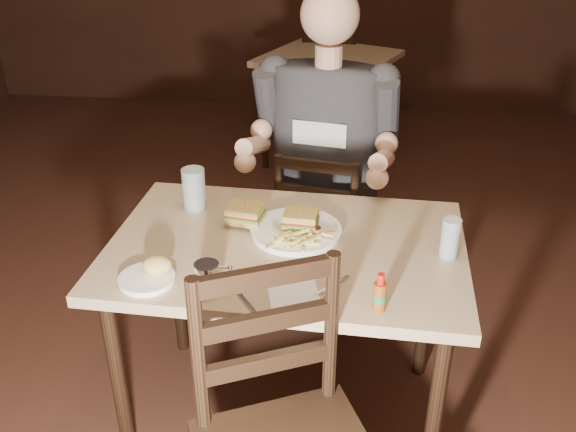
# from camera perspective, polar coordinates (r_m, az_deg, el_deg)

# --- Properties ---
(room_shell) EXTENTS (7.00, 7.00, 7.00)m
(room_shell) POSITION_cam_1_polar(r_m,az_deg,el_deg) (2.14, -1.33, 15.56)
(room_shell) COLOR black
(room_shell) RESTS_ON ground
(main_table) EXTENTS (1.22, 0.84, 0.77)m
(main_table) POSITION_cam_1_polar(r_m,az_deg,el_deg) (2.19, -0.14, -4.35)
(main_table) COLOR tan
(main_table) RESTS_ON ground
(bg_table) EXTENTS (1.05, 1.05, 0.77)m
(bg_table) POSITION_cam_1_polar(r_m,az_deg,el_deg) (4.49, 3.60, 12.96)
(bg_table) COLOR tan
(bg_table) RESTS_ON ground
(chair_far) EXTENTS (0.47, 0.50, 0.86)m
(chair_far) POSITION_cam_1_polar(r_m,az_deg,el_deg) (2.92, 3.21, -1.35)
(chair_far) COLOR black
(chair_far) RESTS_ON ground
(bg_chair_far) EXTENTS (0.48, 0.52, 0.96)m
(bg_chair_far) POSITION_cam_1_polar(r_m,az_deg,el_deg) (5.08, 3.88, 12.44)
(bg_chair_far) COLOR black
(bg_chair_far) RESTS_ON ground
(bg_chair_near) EXTENTS (0.51, 0.53, 0.83)m
(bg_chair_near) POSITION_cam_1_polar(r_m,az_deg,el_deg) (4.05, 3.07, 7.28)
(bg_chair_near) COLOR black
(bg_chair_near) RESTS_ON ground
(diner) EXTENTS (0.69, 0.58, 1.06)m
(diner) POSITION_cam_1_polar(r_m,az_deg,el_deg) (2.64, 3.25, 8.37)
(diner) COLOR #323338
(diner) RESTS_ON chair_far
(dinner_plate) EXTENTS (0.32, 0.32, 0.02)m
(dinner_plate) POSITION_cam_1_polar(r_m,az_deg,el_deg) (2.20, 0.72, -1.44)
(dinner_plate) COLOR white
(dinner_plate) RESTS_ON main_table
(sandwich_left) EXTENTS (0.14, 0.12, 0.10)m
(sandwich_left) POSITION_cam_1_polar(r_m,az_deg,el_deg) (2.23, -3.82, 0.72)
(sandwich_left) COLOR gold
(sandwich_left) RESTS_ON dinner_plate
(sandwich_right) EXTENTS (0.12, 0.10, 0.10)m
(sandwich_right) POSITION_cam_1_polar(r_m,az_deg,el_deg) (2.19, 1.14, 0.10)
(sandwich_right) COLOR gold
(sandwich_right) RESTS_ON dinner_plate
(fries_pile) EXTENTS (0.25, 0.18, 0.04)m
(fries_pile) POSITION_cam_1_polar(r_m,az_deg,el_deg) (2.13, 1.04, -1.79)
(fries_pile) COLOR #E7D365
(fries_pile) RESTS_ON dinner_plate
(ketchup_dollop) EXTENTS (0.04, 0.04, 0.01)m
(ketchup_dollop) POSITION_cam_1_polar(r_m,az_deg,el_deg) (2.20, 2.50, -1.06)
(ketchup_dollop) COLOR maroon
(ketchup_dollop) RESTS_ON dinner_plate
(glass_left) EXTENTS (0.09, 0.09, 0.16)m
(glass_left) POSITION_cam_1_polar(r_m,az_deg,el_deg) (2.37, -8.35, 2.38)
(glass_left) COLOR silver
(glass_left) RESTS_ON main_table
(glass_right) EXTENTS (0.06, 0.06, 0.14)m
(glass_right) POSITION_cam_1_polar(r_m,az_deg,el_deg) (2.11, 14.21, -1.95)
(glass_right) COLOR silver
(glass_right) RESTS_ON main_table
(hot_sauce) EXTENTS (0.04, 0.04, 0.12)m
(hot_sauce) POSITION_cam_1_polar(r_m,az_deg,el_deg) (1.83, 8.17, -6.71)
(hot_sauce) COLOR brown
(hot_sauce) RESTS_ON main_table
(salt_shaker) EXTENTS (0.04, 0.04, 0.07)m
(salt_shaker) POSITION_cam_1_polar(r_m,az_deg,el_deg) (1.91, 3.90, -5.73)
(salt_shaker) COLOR white
(salt_shaker) RESTS_ON main_table
(pepper_shaker) EXTENTS (0.04, 0.04, 0.07)m
(pepper_shaker) POSITION_cam_1_polar(r_m,az_deg,el_deg) (1.83, 3.75, -7.58)
(pepper_shaker) COLOR #38332D
(pepper_shaker) RESTS_ON main_table
(syrup_dispenser) EXTENTS (0.08, 0.08, 0.10)m
(syrup_dispenser) POSITION_cam_1_polar(r_m,az_deg,el_deg) (1.91, -7.19, -5.50)
(syrup_dispenser) COLOR brown
(syrup_dispenser) RESTS_ON main_table
(napkin) EXTENTS (0.17, 0.17, 0.00)m
(napkin) POSITION_cam_1_polar(r_m,az_deg,el_deg) (1.91, 0.49, -6.90)
(napkin) COLOR white
(napkin) RESTS_ON main_table
(knife) EXTENTS (0.12, 0.16, 0.00)m
(knife) POSITION_cam_1_polar(r_m,az_deg,el_deg) (1.90, -4.18, -7.12)
(knife) COLOR silver
(knife) RESTS_ON napkin
(fork) EXTENTS (0.10, 0.12, 0.00)m
(fork) POSITION_cam_1_polar(r_m,az_deg,el_deg) (1.94, 3.94, -6.15)
(fork) COLOR silver
(fork) RESTS_ON napkin
(side_plate) EXTENTS (0.18, 0.18, 0.01)m
(side_plate) POSITION_cam_1_polar(r_m,az_deg,el_deg) (2.01, -12.43, -5.58)
(side_plate) COLOR white
(side_plate) RESTS_ON main_table
(bread_roll) EXTENTS (0.10, 0.08, 0.06)m
(bread_roll) POSITION_cam_1_polar(r_m,az_deg,el_deg) (2.01, -11.56, -4.29)
(bread_roll) COLOR tan
(bread_roll) RESTS_ON side_plate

